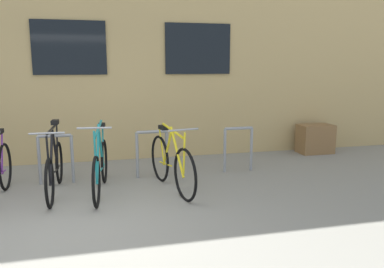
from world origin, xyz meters
The scene contains 7 objects.
ground_plane centered at (0.00, 0.00, 0.00)m, with size 42.00×42.00×0.00m, color gray.
storefront_building centered at (0.00, 6.50, 2.70)m, with size 28.00×6.65×5.40m.
bike_rack centered at (-0.21, 1.90, 0.47)m, with size 6.54×0.05×0.78m.
bicycle_black centered at (-0.18, 1.43, 0.38)m, with size 0.44×1.76×1.04m.
bicycle_teal centered at (0.46, 1.31, 0.38)m, with size 0.44×1.77×1.06m.
bicycle_yellow centered at (1.49, 1.21, 0.39)m, with size 0.49×1.73×1.00m.
planter_box centered at (4.87, 2.85, 0.30)m, with size 0.70×0.44×0.60m, color olive.
Camera 1 is at (0.50, -4.19, 1.84)m, focal length 35.69 mm.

